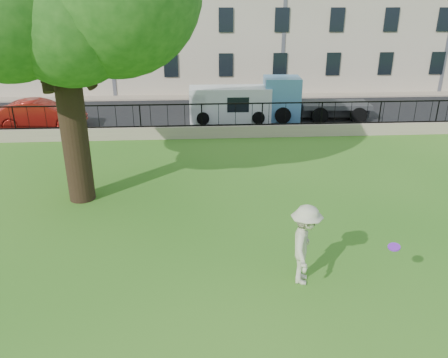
{
  "coord_description": "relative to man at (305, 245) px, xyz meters",
  "views": [
    {
      "loc": [
        -0.32,
        -9.09,
        6.26
      ],
      "look_at": [
        0.53,
        3.5,
        1.17
      ],
      "focal_mm": 35.0,
      "sensor_mm": 36.0,
      "label": 1
    }
  ],
  "objects": [
    {
      "name": "ground",
      "position": [
        -2.18,
        0.32,
        -1.0
      ],
      "size": [
        120.0,
        120.0,
        0.0
      ],
      "primitive_type": "plane",
      "color": "#2B6C19",
      "rests_on": "ground"
    },
    {
      "name": "retaining_wall",
      "position": [
        -2.18,
        12.32,
        -0.7
      ],
      "size": [
        50.0,
        0.4,
        0.6
      ],
      "primitive_type": "cube",
      "color": "gray",
      "rests_on": "ground"
    },
    {
      "name": "iron_railing",
      "position": [
        -2.18,
        12.32,
        0.15
      ],
      "size": [
        50.0,
        0.05,
        1.13
      ],
      "color": "black",
      "rests_on": "retaining_wall"
    },
    {
      "name": "street",
      "position": [
        -2.18,
        17.02,
        -0.99
      ],
      "size": [
        60.0,
        9.0,
        0.01
      ],
      "primitive_type": "cube",
      "color": "black",
      "rests_on": "ground"
    },
    {
      "name": "sidewalk",
      "position": [
        -2.18,
        22.22,
        -0.94
      ],
      "size": [
        60.0,
        1.4,
        0.12
      ],
      "primitive_type": "cube",
      "color": "gray",
      "rests_on": "ground"
    },
    {
      "name": "man",
      "position": [
        0.0,
        0.0,
        0.0
      ],
      "size": [
        1.08,
        1.45,
        2.0
      ],
      "primitive_type": "imported",
      "rotation": [
        0.0,
        0.0,
        1.28
      ],
      "color": "beige",
      "rests_on": "ground"
    },
    {
      "name": "frisbee",
      "position": [
        1.82,
        -0.66,
        0.26
      ],
      "size": [
        0.33,
        0.33,
        0.12
      ],
      "primitive_type": "cylinder",
      "rotation": [
        0.21,
        -0.14,
        -0.27
      ],
      "color": "purple"
    },
    {
      "name": "red_sedan",
      "position": [
        -10.74,
        14.72,
        -0.24
      ],
      "size": [
        4.72,
        1.95,
        1.52
      ],
      "primitive_type": "imported",
      "rotation": [
        0.0,
        0.0,
        1.65
      ],
      "color": "#A51B14",
      "rests_on": "street"
    },
    {
      "name": "white_van",
      "position": [
        -0.52,
        15.72,
        -0.05
      ],
      "size": [
        4.55,
        1.82,
        1.9
      ],
      "primitive_type": "cube",
      "rotation": [
        0.0,
        0.0,
        -0.01
      ],
      "color": "silver",
      "rests_on": "street"
    },
    {
      "name": "blue_truck",
      "position": [
        4.32,
        15.72,
        0.2
      ],
      "size": [
        5.87,
        2.44,
        2.4
      ],
      "primitive_type": "cube",
      "rotation": [
        0.0,
        0.0,
        -0.07
      ],
      "color": "#538EC3",
      "rests_on": "street"
    }
  ]
}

